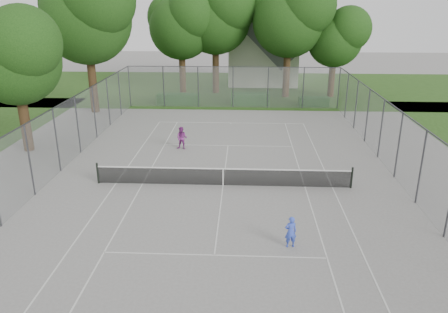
{
  "coord_description": "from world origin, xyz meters",
  "views": [
    {
      "loc": [
        1.02,
        -20.22,
        8.87
      ],
      "look_at": [
        0.0,
        1.0,
        1.2
      ],
      "focal_mm": 35.0,
      "sensor_mm": 36.0,
      "label": 1
    }
  ],
  "objects_px": {
    "girl_player": "(291,232)",
    "woman_player": "(182,138)",
    "tennis_net": "(223,176)",
    "house": "(263,50)"
  },
  "relations": [
    {
      "from": "girl_player",
      "to": "woman_player",
      "type": "xyz_separation_m",
      "value": [
        -5.69,
        11.24,
        0.08
      ]
    },
    {
      "from": "tennis_net",
      "to": "house",
      "type": "distance_m",
      "value": 28.98
    },
    {
      "from": "tennis_net",
      "to": "house",
      "type": "xyz_separation_m",
      "value": [
        2.93,
        28.66,
        3.17
      ]
    },
    {
      "from": "tennis_net",
      "to": "girl_player",
      "type": "distance_m",
      "value": 6.33
    },
    {
      "from": "house",
      "to": "girl_player",
      "type": "relative_size",
      "value": 7.22
    },
    {
      "from": "woman_player",
      "to": "house",
      "type": "bearing_deg",
      "value": 87.14
    },
    {
      "from": "girl_player",
      "to": "woman_player",
      "type": "height_order",
      "value": "woman_player"
    },
    {
      "from": "tennis_net",
      "to": "woman_player",
      "type": "relative_size",
      "value": 9.0
    },
    {
      "from": "woman_player",
      "to": "tennis_net",
      "type": "bearing_deg",
      "value": -51.72
    },
    {
      "from": "woman_player",
      "to": "girl_player",
      "type": "bearing_deg",
      "value": -51.93
    }
  ]
}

